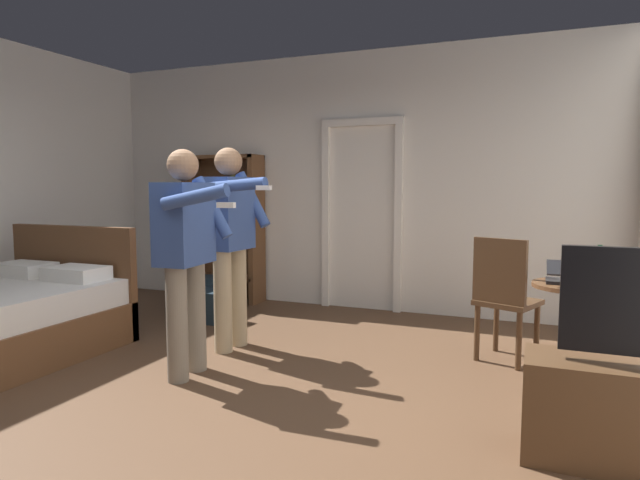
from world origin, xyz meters
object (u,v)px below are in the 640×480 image
(laptop, at_px, (571,277))
(suitcase_dark, at_px, (211,293))
(bookshelf, at_px, (225,222))
(bottle_on_table, at_px, (599,269))
(side_table, at_px, (573,316))
(wooden_chair, at_px, (504,294))
(person_striped_shirt, at_px, (231,234))
(suitcase_small, at_px, (206,305))
(person_blue_shirt, at_px, (186,246))

(laptop, relative_size, suitcase_dark, 0.71)
(bookshelf, distance_m, bottle_on_table, 4.23)
(side_table, distance_m, wooden_chair, 0.54)
(side_table, relative_size, person_striped_shirt, 0.41)
(bottle_on_table, bearing_deg, bookshelf, 158.49)
(laptop, xyz_separation_m, bottle_on_table, (0.17, -0.04, 0.07))
(bookshelf, distance_m, side_table, 4.09)
(bottle_on_table, distance_m, person_striped_shirt, 2.80)
(wooden_chair, relative_size, person_striped_shirt, 0.58)
(laptop, xyz_separation_m, suitcase_small, (-3.39, 0.53, -0.59))
(wooden_chair, bearing_deg, suitcase_dark, 167.80)
(bottle_on_table, xyz_separation_m, person_striped_shirt, (-2.79, -0.18, 0.16))
(bottle_on_table, xyz_separation_m, wooden_chair, (-0.62, 0.31, -0.28))
(wooden_chair, xyz_separation_m, suitcase_dark, (-3.16, 0.68, -0.36))
(bookshelf, xyz_separation_m, side_table, (3.79, -1.47, -0.49))
(bottle_on_table, bearing_deg, side_table, 150.26)
(side_table, distance_m, person_blue_shirt, 2.81)
(laptop, bearing_deg, person_striped_shirt, -175.30)
(suitcase_dark, bearing_deg, side_table, -29.65)
(bookshelf, relative_size, wooden_chair, 1.77)
(side_table, xyz_separation_m, bottle_on_table, (0.14, -0.08, 0.36))
(laptop, bearing_deg, bottle_on_table, -12.25)
(side_table, height_order, wooden_chair, wooden_chair)
(bottle_on_table, distance_m, person_blue_shirt, 2.87)
(bookshelf, height_order, suitcase_small, bookshelf)
(laptop, distance_m, person_striped_shirt, 2.64)
(side_table, bearing_deg, suitcase_dark, 166.00)
(bookshelf, xyz_separation_m, laptop, (3.76, -1.51, -0.20))
(wooden_chair, bearing_deg, person_blue_shirt, -150.64)
(laptop, bearing_deg, bookshelf, 158.10)
(bookshelf, bearing_deg, laptop, -21.90)
(person_striped_shirt, xyz_separation_m, suitcase_small, (-0.77, 0.75, -0.83))
(bookshelf, xyz_separation_m, person_striped_shirt, (1.14, -1.73, 0.03))
(suitcase_small, bearing_deg, suitcase_dark, 121.52)
(laptop, relative_size, bottle_on_table, 1.14)
(person_blue_shirt, height_order, suitcase_dark, person_blue_shirt)
(bookshelf, height_order, bottle_on_table, bookshelf)
(person_striped_shirt, relative_size, suitcase_small, 2.88)
(wooden_chair, distance_m, person_striped_shirt, 2.27)
(wooden_chair, distance_m, suitcase_small, 2.98)
(bottle_on_table, distance_m, wooden_chair, 0.75)
(bookshelf, distance_m, wooden_chair, 3.56)
(bookshelf, bearing_deg, side_table, -21.18)
(bookshelf, bearing_deg, wooden_chair, -20.61)
(suitcase_dark, bearing_deg, person_striped_shirt, -65.24)
(person_striped_shirt, distance_m, suitcase_small, 1.35)
(bookshelf, relative_size, laptop, 5.34)
(laptop, height_order, person_striped_shirt, person_striped_shirt)
(laptop, bearing_deg, person_blue_shirt, -160.29)
(side_table, relative_size, person_blue_shirt, 0.42)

